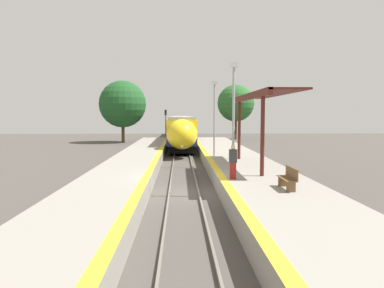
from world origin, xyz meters
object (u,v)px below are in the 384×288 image
at_px(train, 181,127).
at_px(platform_bench, 289,178).
at_px(person_waiting, 233,162).
at_px(lamppost_near, 233,113).
at_px(lamppost_mid, 214,113).
at_px(railway_signal, 166,123).

height_order(train, platform_bench, train).
height_order(train, person_waiting, train).
xyz_separation_m(lamppost_near, lamppost_mid, (0.00, 9.69, 0.00)).
height_order(lamppost_near, lamppost_mid, same).
bearing_deg(train, lamppost_near, -86.57).
bearing_deg(train, person_waiting, -86.65).
distance_m(railway_signal, lamppost_mid, 22.91).
bearing_deg(lamppost_mid, lamppost_near, -90.00).
distance_m(lamppost_near, lamppost_mid, 9.69).
bearing_deg(person_waiting, platform_bench, -51.68).
bearing_deg(lamppost_mid, person_waiting, -90.23).
xyz_separation_m(train, lamppost_mid, (2.32, -29.04, 1.88)).
bearing_deg(train, lamppost_mid, -85.44).
xyz_separation_m(train, person_waiting, (2.28, -38.98, -0.40)).
bearing_deg(railway_signal, person_waiting, -82.37).
height_order(railway_signal, lamppost_mid, lamppost_mid).
distance_m(train, person_waiting, 39.05).
bearing_deg(platform_bench, lamppost_mid, 98.65).
height_order(train, lamppost_mid, lamppost_mid).
bearing_deg(platform_bench, train, 95.79).
distance_m(platform_bench, lamppost_near, 4.20).
xyz_separation_m(person_waiting, lamppost_near, (0.04, 0.24, 2.28)).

